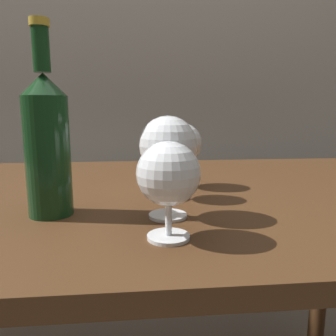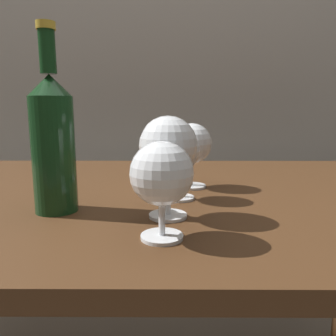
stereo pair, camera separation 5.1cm
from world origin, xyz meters
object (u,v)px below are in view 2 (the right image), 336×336
(wine_glass_white, at_px, (192,145))
(wine_bottle, at_px, (53,140))
(wine_glass_rose, at_px, (162,176))
(wine_glass_pinot, at_px, (168,147))
(wine_glass_merlot, at_px, (180,153))

(wine_glass_white, xyz_separation_m, wine_bottle, (-0.24, -0.17, 0.03))
(wine_glass_rose, distance_m, wine_bottle, 0.22)
(wine_glass_white, bearing_deg, wine_glass_rose, -101.17)
(wine_glass_pinot, height_order, wine_glass_white, wine_glass_pinot)
(wine_bottle, bearing_deg, wine_glass_merlot, 19.70)
(wine_glass_rose, relative_size, wine_glass_merlot, 1.00)
(wine_glass_merlot, height_order, wine_glass_white, wine_glass_white)
(wine_glass_pinot, height_order, wine_bottle, wine_bottle)
(wine_glass_white, bearing_deg, wine_glass_merlot, -106.60)
(wine_bottle, bearing_deg, wine_glass_rose, -33.36)
(wine_glass_rose, bearing_deg, wine_glass_white, 78.83)
(wine_glass_rose, relative_size, wine_bottle, 0.43)
(wine_glass_merlot, bearing_deg, wine_glass_pinot, -101.21)
(wine_glass_merlot, distance_m, wine_glass_white, 0.10)
(wine_glass_merlot, relative_size, wine_glass_white, 0.93)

